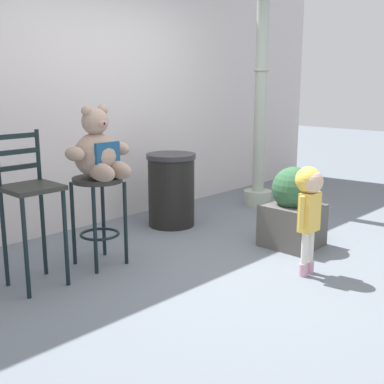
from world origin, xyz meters
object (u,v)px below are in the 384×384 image
(bar_chair_empty, at_px, (30,198))
(trash_bin, at_px, (171,190))
(bar_stool_with_teddy, at_px, (98,202))
(lamppost, at_px, (260,114))
(teddy_bear, at_px, (98,152))
(planter_with_shrub, at_px, (293,210))
(child_walking, at_px, (309,197))

(bar_chair_empty, bearing_deg, trash_bin, 12.48)
(bar_stool_with_teddy, height_order, lamppost, lamppost)
(teddy_bear, height_order, planter_with_shrub, teddy_bear)
(trash_bin, bearing_deg, bar_stool_with_teddy, -161.82)
(lamppost, distance_m, bar_chair_empty, 3.27)
(teddy_bear, xyz_separation_m, trash_bin, (1.23, 0.43, -0.57))
(lamppost, height_order, bar_chair_empty, lamppost)
(bar_stool_with_teddy, height_order, child_walking, child_walking)
(lamppost, relative_size, planter_with_shrub, 3.78)
(trash_bin, relative_size, bar_chair_empty, 0.67)
(trash_bin, xyz_separation_m, planter_with_shrub, (0.31, -1.32, -0.04))
(bar_stool_with_teddy, relative_size, teddy_bear, 1.28)
(child_walking, distance_m, lamppost, 2.37)
(bar_stool_with_teddy, distance_m, child_walking, 1.72)
(bar_chair_empty, distance_m, planter_with_shrub, 2.36)
(child_walking, distance_m, trash_bin, 1.83)
(teddy_bear, bearing_deg, child_walking, -53.51)
(trash_bin, xyz_separation_m, lamppost, (1.39, -0.13, 0.74))
(child_walking, xyz_separation_m, bar_chair_empty, (-1.62, 1.39, 0.04))
(bar_chair_empty, bearing_deg, lamppost, 4.96)
(child_walking, height_order, planter_with_shrub, child_walking)
(teddy_bear, height_order, lamppost, lamppost)
(trash_bin, distance_m, lamppost, 1.58)
(bar_stool_with_teddy, relative_size, trash_bin, 0.97)
(bar_stool_with_teddy, height_order, trash_bin, trash_bin)
(bar_chair_empty, bearing_deg, bar_stool_with_teddy, 0.27)
(lamppost, height_order, planter_with_shrub, lamppost)
(teddy_bear, xyz_separation_m, child_walking, (1.01, -1.36, -0.33))
(teddy_bear, relative_size, child_walking, 0.67)
(teddy_bear, distance_m, child_walking, 1.72)
(teddy_bear, bearing_deg, trash_bin, 19.44)
(lamppost, bearing_deg, bar_stool_with_teddy, -173.95)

